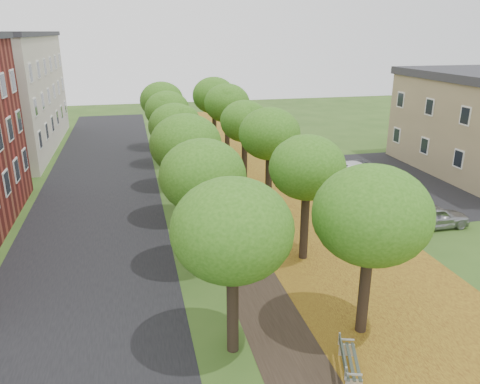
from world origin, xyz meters
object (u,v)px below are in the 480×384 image
bench (348,361)px  car_red (386,188)px  car_grey (362,168)px  car_white (357,170)px  car_silver (434,216)px

bench → car_red: 17.98m
car_grey → car_white: size_ratio=0.91×
car_silver → car_red: bearing=-0.4°
car_silver → car_white: bearing=-0.4°
car_grey → car_white: 0.79m
car_white → car_grey: bearing=-58.5°
car_silver → car_red: car_silver is taller
car_red → car_grey: 4.68m
car_silver → car_red: 5.23m
car_red → car_grey: car_red is taller
car_red → car_grey: size_ratio=0.89×
car_red → car_white: car_white is taller
bench → car_white: 21.59m
car_red → car_white: size_ratio=0.81×
car_grey → car_white: (-0.63, -0.47, 0.03)m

